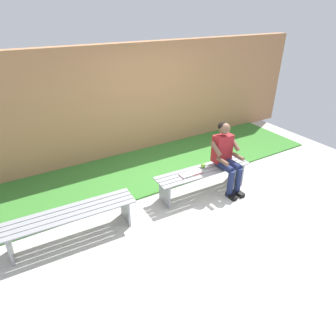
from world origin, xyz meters
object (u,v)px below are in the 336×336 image
(bench_far, at_px, (70,218))
(bench_near, at_px, (203,175))
(person_seated, at_px, (226,155))
(book_open, at_px, (191,173))
(apple, at_px, (203,165))

(bench_far, bearing_deg, bench_near, 180.00)
(person_seated, bearing_deg, book_open, -8.43)
(bench_near, xyz_separation_m, bench_far, (2.37, 0.00, 0.00))
(bench_far, bearing_deg, book_open, -179.98)
(person_seated, xyz_separation_m, book_open, (0.68, -0.10, -0.23))
(bench_near, relative_size, apple, 21.10)
(bench_far, xyz_separation_m, apple, (-2.41, -0.07, 0.15))
(bench_near, distance_m, book_open, 0.30)
(bench_far, distance_m, apple, 2.42)
(bench_far, xyz_separation_m, person_seated, (-2.77, 0.10, 0.34))
(person_seated, distance_m, apple, 0.45)
(bench_near, bearing_deg, person_seated, 166.07)
(apple, bearing_deg, bench_near, 59.25)
(person_seated, height_order, apple, person_seated)
(book_open, bearing_deg, person_seated, 173.83)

